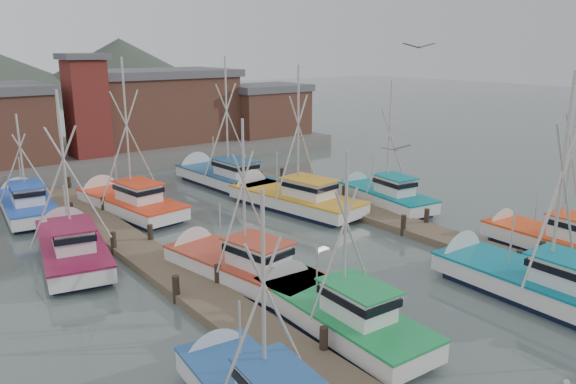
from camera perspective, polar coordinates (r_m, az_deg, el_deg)
ground at (r=25.07m, az=11.11°, el=-10.08°), size 260.00×260.00×0.00m
dock_left at (r=23.80m, az=-8.02°, el=-10.77°), size 2.30×46.00×1.50m
dock_right at (r=32.44m, az=14.04°, el=-4.05°), size 2.30×46.00×1.50m
quay at (r=55.51m, az=-18.69°, el=3.76°), size 44.00×16.00×1.20m
shed_center at (r=57.12m, az=-13.29°, el=8.58°), size 14.84×9.54×6.90m
shed_right at (r=60.05m, az=-2.35°, el=8.42°), size 8.48×6.36×5.20m
lookout_tower at (r=50.45m, az=-19.79°, el=8.34°), size 3.60×3.60×8.50m
boat_4 at (r=21.66m, az=4.45°, el=-11.99°), size 3.09×8.60×7.59m
boat_5 at (r=26.15m, az=23.42°, el=-8.36°), size 4.18×9.95×10.39m
boat_7 at (r=31.96m, az=24.92°, el=-4.40°), size 3.86×8.07×9.81m
boat_8 at (r=25.81m, az=-5.39°, el=-7.47°), size 4.11×9.15×8.17m
boat_9 at (r=36.76m, az=0.10°, el=-0.61°), size 4.65×10.50×10.17m
boat_10 at (r=30.18m, az=-21.17°, el=-5.09°), size 4.46×9.51×9.22m
boat_11 at (r=37.97m, az=9.36°, el=-0.31°), size 3.57×8.45×8.89m
boat_12 at (r=37.30m, az=-16.12°, el=-0.97°), size 4.19×9.71×10.56m
boat_13 at (r=43.06m, az=-6.69°, el=1.57°), size 4.29×10.45×10.61m
boat_14 at (r=39.18m, az=-25.10°, el=-1.08°), size 3.55×8.95×7.14m
gull_near at (r=21.33m, az=13.16°, el=14.21°), size 1.55×0.64×0.24m
gull_far at (r=24.36m, az=10.91°, el=4.35°), size 1.53×0.66×0.24m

